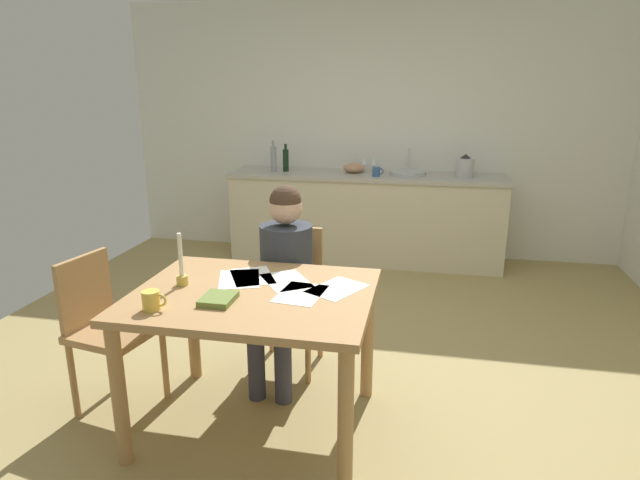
{
  "coord_description": "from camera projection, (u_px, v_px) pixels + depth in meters",
  "views": [
    {
      "loc": [
        0.61,
        -3.15,
        1.77
      ],
      "look_at": [
        -0.02,
        -0.04,
        0.85
      ],
      "focal_mm": 30.36,
      "sensor_mm": 36.0,
      "label": 1
    }
  ],
  "objects": [
    {
      "name": "person_seated",
      "position": [
        284.0,
        272.0,
        3.26
      ],
      "size": [
        0.33,
        0.59,
        1.19
      ],
      "color": "#333842",
      "rests_on": "ground"
    },
    {
      "name": "ground_plane",
      "position": [
        324.0,
        365.0,
        3.57
      ],
      "size": [
        5.2,
        5.2,
        0.04
      ],
      "primitive_type": "cube",
      "color": "tan"
    },
    {
      "name": "wine_glass_near_sink",
      "position": [
        374.0,
        161.0,
        5.53
      ],
      "size": [
        0.07,
        0.07,
        0.15
      ],
      "color": "silver",
      "rests_on": "kitchen_counter"
    },
    {
      "name": "mixing_bowl",
      "position": [
        354.0,
        168.0,
        5.49
      ],
      "size": [
        0.22,
        0.22,
        0.1
      ],
      "primitive_type": "ellipsoid",
      "color": "tan",
      "rests_on": "kitchen_counter"
    },
    {
      "name": "dining_table",
      "position": [
        254.0,
        312.0,
        2.73
      ],
      "size": [
        1.19,
        0.94,
        0.77
      ],
      "color": "tan",
      "rests_on": "ground"
    },
    {
      "name": "paper_receipt",
      "position": [
        301.0,
        294.0,
        2.67
      ],
      "size": [
        0.24,
        0.32,
        0.0
      ],
      "primitive_type": "cube",
      "rotation": [
        0.0,
        0.0,
        -0.11
      ],
      "color": "white",
      "rests_on": "dining_table"
    },
    {
      "name": "kitchen_counter",
      "position": [
        366.0,
        217.0,
        5.55
      ],
      "size": [
        2.76,
        0.64,
        0.9
      ],
      "color": "beige",
      "rests_on": "ground"
    },
    {
      "name": "stovetop_kettle",
      "position": [
        465.0,
        167.0,
        5.22
      ],
      "size": [
        0.18,
        0.18,
        0.22
      ],
      "color": "#B7BABF",
      "rests_on": "kitchen_counter"
    },
    {
      "name": "chair_at_table",
      "position": [
        291.0,
        290.0,
        3.44
      ],
      "size": [
        0.41,
        0.41,
        0.89
      ],
      "color": "tan",
      "rests_on": "ground"
    },
    {
      "name": "paper_letter",
      "position": [
        286.0,
        281.0,
        2.85
      ],
      "size": [
        0.34,
        0.36,
        0.0
      ],
      "primitive_type": "cube",
      "rotation": [
        0.0,
        0.0,
        0.61
      ],
      "color": "white",
      "rests_on": "dining_table"
    },
    {
      "name": "wall_back",
      "position": [
        371.0,
        130.0,
        5.66
      ],
      "size": [
        5.2,
        0.12,
        2.6
      ],
      "primitive_type": "cube",
      "color": "silver",
      "rests_on": "ground"
    },
    {
      "name": "paper_envelope",
      "position": [
        252.0,
        276.0,
        2.91
      ],
      "size": [
        0.32,
        0.36,
        0.0
      ],
      "primitive_type": "cube",
      "rotation": [
        0.0,
        0.0,
        0.48
      ],
      "color": "white",
      "rests_on": "dining_table"
    },
    {
      "name": "teacup_on_counter",
      "position": [
        377.0,
        172.0,
        5.25
      ],
      "size": [
        0.11,
        0.07,
        0.09
      ],
      "color": "#33598C",
      "rests_on": "kitchen_counter"
    },
    {
      "name": "bottle_oil",
      "position": [
        273.0,
        159.0,
        5.52
      ],
      "size": [
        0.06,
        0.06,
        0.31
      ],
      "color": "#8C999E",
      "rests_on": "kitchen_counter"
    },
    {
      "name": "wine_glass_by_kettle",
      "position": [
        364.0,
        161.0,
        5.55
      ],
      "size": [
        0.07,
        0.07,
        0.15
      ],
      "color": "silver",
      "rests_on": "kitchen_counter"
    },
    {
      "name": "paper_notice",
      "position": [
        239.0,
        279.0,
        2.88
      ],
      "size": [
        0.29,
        0.35,
        0.0
      ],
      "primitive_type": "cube",
      "rotation": [
        0.0,
        0.0,
        0.32
      ],
      "color": "white",
      "rests_on": "dining_table"
    },
    {
      "name": "bottle_vinegar",
      "position": [
        286.0,
        160.0,
        5.55
      ],
      "size": [
        0.06,
        0.06,
        0.28
      ],
      "color": "black",
      "rests_on": "kitchen_counter"
    },
    {
      "name": "coffee_mug",
      "position": [
        152.0,
        300.0,
        2.47
      ],
      "size": [
        0.12,
        0.08,
        0.09
      ],
      "color": "#F2CC4C",
      "rests_on": "dining_table"
    },
    {
      "name": "sink_unit",
      "position": [
        408.0,
        173.0,
        5.35
      ],
      "size": [
        0.36,
        0.36,
        0.24
      ],
      "color": "#B2B7BC",
      "rests_on": "kitchen_counter"
    },
    {
      "name": "book_magazine",
      "position": [
        218.0,
        299.0,
        2.57
      ],
      "size": [
        0.15,
        0.18,
        0.03
      ],
      "primitive_type": "cube",
      "rotation": [
        0.0,
        0.0,
        0.0
      ],
      "color": "olive",
      "rests_on": "dining_table"
    },
    {
      "name": "paper_bill",
      "position": [
        337.0,
        288.0,
        2.74
      ],
      "size": [
        0.33,
        0.36,
        0.0
      ],
      "primitive_type": "cube",
      "rotation": [
        0.0,
        0.0,
        -0.5
      ],
      "color": "white",
      "rests_on": "dining_table"
    },
    {
      "name": "chair_side_empty",
      "position": [
        106.0,
        326.0,
        2.96
      ],
      "size": [
        0.47,
        0.47,
        0.88
      ],
      "color": "tan",
      "rests_on": "ground"
    },
    {
      "name": "candlestick",
      "position": [
        182.0,
        271.0,
        2.77
      ],
      "size": [
        0.06,
        0.06,
        0.28
      ],
      "color": "gold",
      "rests_on": "dining_table"
    }
  ]
}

